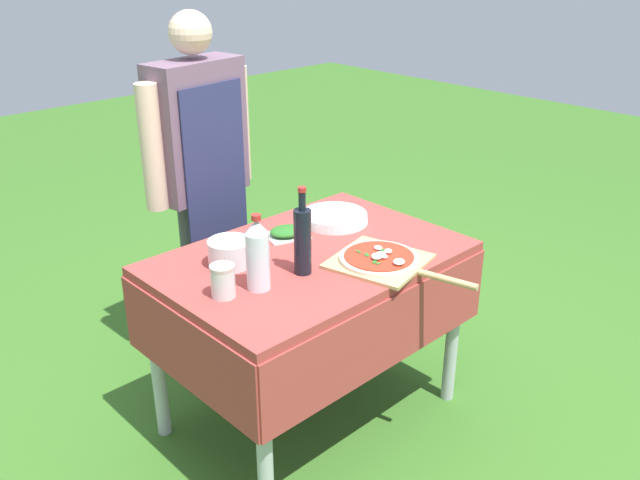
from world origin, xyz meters
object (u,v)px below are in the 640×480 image
at_px(water_bottle, 258,254).
at_px(prep_table, 310,280).
at_px(plate_stack, 334,218).
at_px(pizza_on_peel, 382,260).
at_px(sauce_jar, 223,283).
at_px(oil_bottle, 303,240).
at_px(herb_container, 287,232).
at_px(person_cook, 201,163).
at_px(mixing_tub, 230,253).

bearing_deg(water_bottle, prep_table, 14.29).
height_order(water_bottle, plate_stack, water_bottle).
height_order(pizza_on_peel, plate_stack, pizza_on_peel).
distance_m(water_bottle, plate_stack, 0.63).
bearing_deg(plate_stack, sauce_jar, -164.41).
height_order(prep_table, oil_bottle, oil_bottle).
bearing_deg(sauce_jar, herb_container, 25.42).
bearing_deg(herb_container, pizza_on_peel, -78.09).
xyz_separation_m(pizza_on_peel, sauce_jar, (-0.55, 0.20, 0.03)).
bearing_deg(prep_table, person_cook, 88.02).
bearing_deg(herb_container, water_bottle, -143.46).
xyz_separation_m(prep_table, oil_bottle, (-0.12, -0.09, 0.23)).
bearing_deg(sauce_jar, prep_table, 5.58).
height_order(oil_bottle, mixing_tub, oil_bottle).
bearing_deg(pizza_on_peel, sauce_jar, 146.92).
height_order(person_cook, pizza_on_peel, person_cook).
distance_m(prep_table, oil_bottle, 0.28).
relative_size(prep_table, plate_stack, 4.10).
distance_m(water_bottle, mixing_tub, 0.22).
bearing_deg(water_bottle, mixing_tub, 79.95).
bearing_deg(oil_bottle, mixing_tub, 122.86).
bearing_deg(water_bottle, herb_container, 36.54).
distance_m(water_bottle, sauce_jar, 0.14).
height_order(person_cook, plate_stack, person_cook).
relative_size(prep_table, oil_bottle, 3.58).
xyz_separation_m(water_bottle, herb_container, (0.34, 0.26, -0.11)).
height_order(herb_container, mixing_tub, mixing_tub).
bearing_deg(plate_stack, water_bottle, -158.33).
xyz_separation_m(mixing_tub, sauce_jar, (-0.15, -0.17, 0.00)).
bearing_deg(mixing_tub, herb_container, 8.94).
relative_size(person_cook, pizza_on_peel, 2.79).
height_order(prep_table, sauce_jar, sauce_jar).
distance_m(mixing_tub, plate_stack, 0.54).
bearing_deg(prep_table, plate_stack, 28.91).
xyz_separation_m(person_cook, water_bottle, (-0.33, -0.79, -0.05)).
distance_m(herb_container, plate_stack, 0.24).
xyz_separation_m(pizza_on_peel, mixing_tub, (-0.40, 0.37, 0.03)).
relative_size(person_cook, mixing_tub, 9.96).
bearing_deg(pizza_on_peel, herb_container, 88.42).
relative_size(oil_bottle, water_bottle, 1.20).
distance_m(prep_table, water_bottle, 0.39).
xyz_separation_m(person_cook, mixing_tub, (-0.29, -0.58, -0.13)).
xyz_separation_m(pizza_on_peel, plate_stack, (0.15, 0.39, 0.01)).
bearing_deg(sauce_jar, person_cook, 59.55).
bearing_deg(prep_table, water_bottle, -165.71).
distance_m(plate_stack, sauce_jar, 0.72).
xyz_separation_m(water_bottle, mixing_tub, (0.04, 0.21, -0.08)).
distance_m(prep_table, mixing_tub, 0.33).
bearing_deg(pizza_on_peel, person_cook, 82.91).
xyz_separation_m(oil_bottle, plate_stack, (0.40, 0.25, -0.11)).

